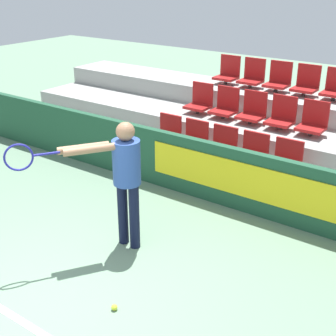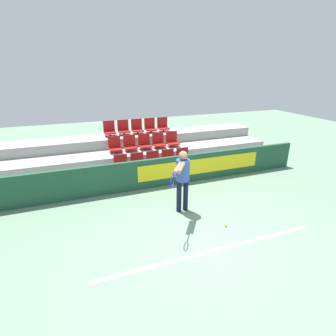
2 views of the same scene
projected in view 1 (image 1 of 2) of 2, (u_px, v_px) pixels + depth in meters
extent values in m
plane|color=slate|center=(31.00, 312.00, 4.89)|extent=(30.00, 30.00, 0.00)
cube|color=white|center=(19.00, 320.00, 4.78)|extent=(5.07, 0.08, 0.01)
cube|color=#1E4C33|center=(198.00, 168.00, 7.16)|extent=(10.20, 0.12, 0.94)
cube|color=yellow|center=(283.00, 191.00, 6.34)|extent=(4.33, 0.02, 0.52)
cube|color=#9E9E99|center=(217.00, 172.00, 7.73)|extent=(9.80, 1.07, 0.36)
cube|color=#9E9E99|center=(247.00, 144.00, 8.46)|extent=(9.80, 1.07, 0.72)
cube|color=#9E9E99|center=(272.00, 119.00, 9.18)|extent=(9.80, 1.07, 1.08)
cylinder|color=#333333|center=(165.00, 145.00, 8.26)|extent=(0.07, 0.07, 0.10)
cube|color=#A31919|center=(165.00, 141.00, 8.23)|extent=(0.44, 0.39, 0.05)
cube|color=#A31919|center=(171.00, 126.00, 8.27)|extent=(0.44, 0.04, 0.41)
cylinder|color=#333333|center=(191.00, 151.00, 7.97)|extent=(0.07, 0.07, 0.10)
cube|color=#A31919|center=(191.00, 147.00, 7.94)|extent=(0.44, 0.39, 0.05)
cube|color=#A31919|center=(197.00, 131.00, 7.98)|extent=(0.44, 0.04, 0.41)
cylinder|color=#333333|center=(219.00, 158.00, 7.68)|extent=(0.07, 0.07, 0.10)
cube|color=#A31919|center=(220.00, 154.00, 7.65)|extent=(0.44, 0.39, 0.05)
cube|color=#A31919|center=(225.00, 138.00, 7.69)|extent=(0.44, 0.04, 0.41)
cylinder|color=#333333|center=(250.00, 166.00, 7.39)|extent=(0.07, 0.07, 0.10)
cube|color=#A31919|center=(250.00, 162.00, 7.36)|extent=(0.44, 0.39, 0.05)
cube|color=#A31919|center=(256.00, 145.00, 7.39)|extent=(0.44, 0.04, 0.41)
cylinder|color=#333333|center=(283.00, 174.00, 7.10)|extent=(0.07, 0.07, 0.10)
cube|color=#A31919|center=(283.00, 170.00, 7.07)|extent=(0.44, 0.39, 0.05)
cube|color=#A31919|center=(289.00, 152.00, 7.10)|extent=(0.44, 0.04, 0.41)
cylinder|color=#333333|center=(197.00, 111.00, 8.92)|extent=(0.07, 0.07, 0.10)
cube|color=#A31919|center=(198.00, 107.00, 8.88)|extent=(0.44, 0.39, 0.05)
cube|color=#A31919|center=(203.00, 93.00, 8.92)|extent=(0.44, 0.04, 0.41)
cylinder|color=#333333|center=(223.00, 116.00, 8.62)|extent=(0.07, 0.07, 0.10)
cube|color=#A31919|center=(223.00, 112.00, 8.59)|extent=(0.44, 0.39, 0.05)
cube|color=#A31919|center=(228.00, 98.00, 8.63)|extent=(0.44, 0.04, 0.41)
cylinder|color=#333333|center=(250.00, 121.00, 8.33)|extent=(0.07, 0.07, 0.10)
cube|color=#A31919|center=(250.00, 117.00, 8.30)|extent=(0.44, 0.39, 0.05)
cube|color=#A31919|center=(255.00, 102.00, 8.34)|extent=(0.44, 0.04, 0.41)
cylinder|color=#333333|center=(279.00, 127.00, 8.04)|extent=(0.07, 0.07, 0.10)
cube|color=#A31919|center=(279.00, 123.00, 8.01)|extent=(0.44, 0.39, 0.05)
cube|color=#A31919|center=(285.00, 107.00, 8.05)|extent=(0.44, 0.04, 0.41)
cylinder|color=#333333|center=(310.00, 133.00, 7.75)|extent=(0.07, 0.07, 0.10)
cube|color=#A31919|center=(311.00, 129.00, 7.72)|extent=(0.44, 0.39, 0.05)
cube|color=#A31919|center=(316.00, 113.00, 7.76)|extent=(0.44, 0.04, 0.41)
cylinder|color=#333333|center=(226.00, 82.00, 9.57)|extent=(0.07, 0.07, 0.10)
cube|color=#A31919|center=(226.00, 78.00, 9.54)|extent=(0.44, 0.39, 0.05)
cube|color=#A31919|center=(230.00, 65.00, 9.58)|extent=(0.44, 0.04, 0.41)
cylinder|color=#333333|center=(250.00, 85.00, 9.28)|extent=(0.07, 0.07, 0.10)
cube|color=#A31919|center=(250.00, 82.00, 9.25)|extent=(0.44, 0.39, 0.05)
cube|color=#A31919|center=(255.00, 68.00, 9.28)|extent=(0.44, 0.04, 0.41)
cylinder|color=#333333|center=(276.00, 89.00, 8.99)|extent=(0.07, 0.07, 0.10)
cube|color=#A31919|center=(276.00, 85.00, 8.96)|extent=(0.44, 0.39, 0.05)
cube|color=#A31919|center=(281.00, 72.00, 8.99)|extent=(0.44, 0.04, 0.41)
cylinder|color=#333333|center=(304.00, 94.00, 8.69)|extent=(0.07, 0.07, 0.10)
cube|color=#A31919|center=(304.00, 90.00, 8.66)|extent=(0.44, 0.39, 0.05)
cube|color=#A31919|center=(309.00, 75.00, 8.70)|extent=(0.44, 0.04, 0.41)
cylinder|color=#333333|center=(333.00, 98.00, 8.40)|extent=(0.07, 0.07, 0.10)
cube|color=#A31919|center=(334.00, 94.00, 8.37)|extent=(0.44, 0.39, 0.05)
cylinder|color=black|center=(123.00, 212.00, 5.95)|extent=(0.13, 0.13, 0.88)
cylinder|color=black|center=(134.00, 217.00, 5.85)|extent=(0.13, 0.13, 0.88)
cylinder|color=#2D4C99|center=(127.00, 162.00, 5.61)|extent=(0.34, 0.34, 0.56)
sphere|color=#9E7051|center=(125.00, 131.00, 5.46)|extent=(0.23, 0.23, 0.23)
cylinder|color=#9E7051|center=(83.00, 148.00, 5.39)|extent=(0.41, 0.55, 0.09)
cylinder|color=#9E7051|center=(89.00, 150.00, 5.34)|extent=(0.41, 0.55, 0.09)
cylinder|color=navy|center=(47.00, 154.00, 5.22)|extent=(0.19, 0.26, 0.03)
torus|color=navy|center=(19.00, 157.00, 5.12)|extent=(0.20, 0.28, 0.32)
sphere|color=#CCDB33|center=(114.00, 307.00, 4.90)|extent=(0.07, 0.07, 0.07)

